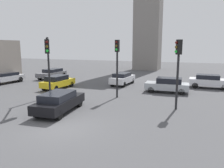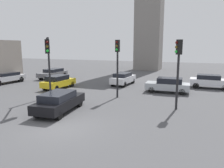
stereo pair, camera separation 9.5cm
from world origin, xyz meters
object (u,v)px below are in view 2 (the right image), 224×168
at_px(car_4, 210,81).
at_px(car_6, 59,101).
at_px(car_2, 58,82).
at_px(car_8, 6,78).
at_px(car_1, 53,73).
at_px(traffic_light_1, 117,58).
at_px(car_7, 123,78).
at_px(car_0, 168,85).
at_px(traffic_light_2, 48,55).
at_px(traffic_light_0, 178,61).

distance_m(car_4, car_6, 16.23).
xyz_separation_m(car_2, car_6, (4.88, -6.88, -0.01)).
bearing_deg(car_4, car_8, -164.52).
relative_size(car_1, car_2, 1.13).
bearing_deg(car_4, traffic_light_1, -133.93).
relative_size(car_7, car_8, 0.88).
relative_size(traffic_light_1, car_6, 1.08).
relative_size(traffic_light_1, car_4, 1.19).
bearing_deg(car_7, traffic_light_1, -161.86).
bearing_deg(car_8, car_2, 92.50).
bearing_deg(car_4, car_2, -156.28).
bearing_deg(car_0, traffic_light_2, 37.15).
xyz_separation_m(car_4, car_7, (-9.20, -1.37, -0.01)).
height_order(car_0, car_1, car_0).
height_order(traffic_light_2, car_4, traffic_light_2).
relative_size(traffic_light_2, car_0, 1.25).
bearing_deg(car_4, traffic_light_2, -137.37).
distance_m(traffic_light_0, car_8, 20.58).
height_order(car_1, car_2, car_2).
relative_size(traffic_light_0, car_6, 1.06).
bearing_deg(traffic_light_0, car_1, -60.71).
height_order(traffic_light_0, car_2, traffic_light_0).
relative_size(car_1, car_6, 1.00).
height_order(traffic_light_0, car_1, traffic_light_0).
height_order(traffic_light_1, car_8, traffic_light_1).
relative_size(traffic_light_1, traffic_light_2, 0.96).
relative_size(car_0, car_6, 0.90).
bearing_deg(car_8, car_4, 109.53).
xyz_separation_m(car_0, car_2, (-10.98, -2.15, -0.01)).
distance_m(car_2, car_6, 8.43).
distance_m(traffic_light_2, car_7, 10.21).
bearing_deg(car_7, car_0, -109.78).
height_order(traffic_light_2, car_1, traffic_light_2).
relative_size(traffic_light_2, car_1, 1.13).
bearing_deg(car_7, car_6, -179.42).
bearing_deg(traffic_light_2, car_4, 94.46).
distance_m(car_1, car_6, 16.14).
relative_size(traffic_light_2, car_6, 1.13).
xyz_separation_m(traffic_light_1, car_8, (-14.95, 2.04, -2.75)).
relative_size(car_6, car_8, 0.96).
bearing_deg(car_6, traffic_light_2, 42.43).
relative_size(car_2, car_6, 0.89).
xyz_separation_m(traffic_light_2, car_7, (3.17, 9.25, -2.95)).
height_order(car_0, car_6, car_0).
relative_size(traffic_light_0, car_0, 1.18).
distance_m(traffic_light_1, car_1, 14.50).
distance_m(traffic_light_0, car_0, 6.29).
relative_size(car_0, car_2, 1.02).
relative_size(car_0, car_7, 0.99).
distance_m(car_0, car_6, 10.90).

